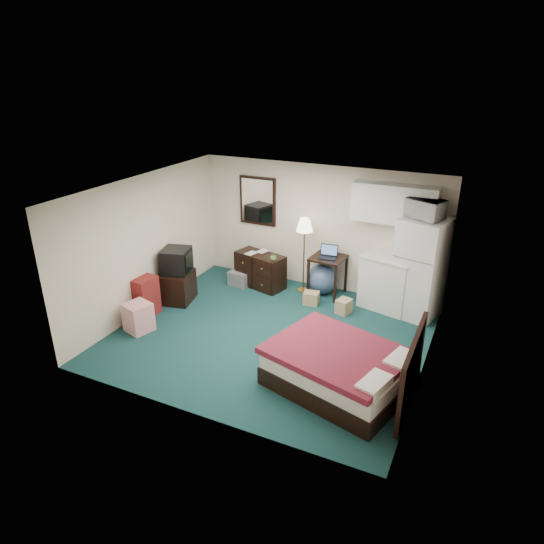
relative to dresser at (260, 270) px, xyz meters
The scene contains 25 objects.
floor 2.04m from the dresser, 58.38° to the right, with size 5.00×4.50×0.01m, color #124545.
ceiling 2.94m from the dresser, 58.38° to the right, with size 5.00×4.50×0.01m, color beige.
walls 2.20m from the dresser, 58.38° to the right, with size 5.01×4.51×2.50m.
mirror 1.43m from the dresser, 120.23° to the left, with size 0.80×0.06×1.00m, color white, non-canonical shape.
upper_cabinets 2.99m from the dresser, ahead, with size 1.50×0.35×0.70m, color white, non-canonical shape.
headboard 4.35m from the dresser, 36.18° to the right, with size 0.06×1.56×1.00m, color black, non-canonical shape.
dresser is the anchor object (origin of this frame).
floor_lamp 0.99m from the dresser, 10.81° to the left, with size 0.33×0.33×1.53m, color gold, non-canonical shape.
desk 1.39m from the dresser, ahead, with size 0.63×0.63×0.79m, color black, non-canonical shape.
exercise_ball 1.28m from the dresser, 10.35° to the left, with size 0.61×0.61×0.61m, color #385079.
kitchen_counter 2.59m from the dresser, ahead, with size 0.91×0.69×1.00m, color white, non-canonical shape.
fridge 3.17m from the dresser, ahead, with size 0.75×0.75×1.83m, color white, non-canonical shape.
bed 3.61m from the dresser, 45.41° to the right, with size 1.83×1.43×0.59m, color maroon, non-canonical shape.
tv_stand 1.73m from the dresser, 131.79° to the right, with size 0.58×0.64×0.58m, color black, non-canonical shape.
suitcase 2.39m from the dresser, 122.98° to the right, with size 0.28×0.45×0.73m, color #5E130C, non-canonical shape.
retail_box 2.75m from the dresser, 112.95° to the right, with size 0.40×0.40×0.50m, color silver, non-canonical shape.
file_bin 0.47m from the dresser, 159.59° to the right, with size 0.42×0.32×0.30m, color slate, non-canonical shape.
cardboard_box_a 1.31m from the dresser, 14.28° to the right, with size 0.28×0.24×0.24m, color #937B53, non-canonical shape.
cardboard_box_b 1.98m from the dresser, 11.96° to the right, with size 0.23×0.27×0.27m, color #937B53, non-canonical shape.
laptop 1.50m from the dresser, ahead, with size 0.34×0.28×0.23m, color black, non-canonical shape.
crt_tv 1.76m from the dresser, 132.51° to the right, with size 0.51×0.55×0.47m, color black, non-canonical shape.
microwave 3.50m from the dresser, ahead, with size 0.61×0.34×0.41m, color white.
book_a 0.54m from the dresser, behind, with size 0.18×0.02×0.24m, color #937B53.
book_b 0.50m from the dresser, 121.90° to the left, with size 0.18×0.02×0.24m, color #937B53.
mug 0.59m from the dresser, 25.83° to the right, with size 0.12×0.09×0.12m, color #5A9C45.
Camera 1 is at (3.08, -6.44, 4.24)m, focal length 32.00 mm.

